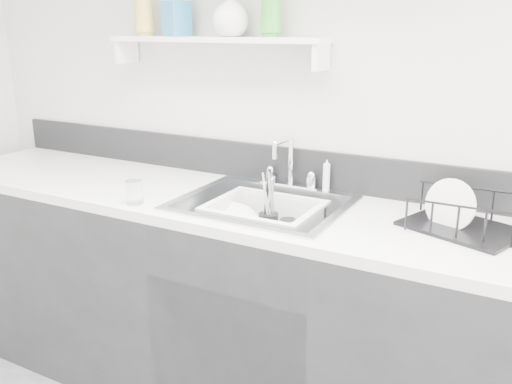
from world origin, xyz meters
The scene contains 18 objects.
counter_run centered at (0.00, 1.19, 0.46)m, with size 3.20×0.62×0.92m.
backsplash centered at (0.00, 1.49, 1.00)m, with size 3.20×0.02×0.16m, color black.
sink centered at (0.00, 1.19, 0.83)m, with size 0.64×0.52×0.20m, color silver, non-canonical shape.
faucet centered at (0.00, 1.44, 0.98)m, with size 0.26×0.18×0.23m.
side_sprayer centered at (0.16, 1.44, 0.99)m, with size 0.03×0.03×0.14m, color silver.
wall_shelf centered at (-0.35, 1.42, 1.51)m, with size 1.00×0.16×0.12m.
wash_tub centered at (0.00, 1.20, 0.83)m, with size 0.42×0.34×0.16m, color silver, non-canonical shape.
plate_stack centered at (-0.12, 1.17, 0.80)m, with size 0.28×0.28×0.11m.
utensil_cup centered at (0.00, 1.24, 0.82)m, with size 0.08×0.08×0.26m.
ladle centered at (-0.05, 1.15, 0.80)m, with size 0.26×0.09×0.08m, color silver, non-canonical shape.
tumbler_in_tub centered at (0.09, 1.23, 0.81)m, with size 0.06×0.06×0.09m, color white.
tumbler_counter centered at (-0.43, 0.96, 0.97)m, with size 0.07×0.07×0.09m, color white.
dish_rack centered at (0.72, 1.26, 0.98)m, with size 0.36×0.27×0.12m, color black, non-canonical shape.
bowl_small centered at (0.07, 1.14, 0.78)m, with size 0.10×0.10×0.03m, color white.
soap_bottle_a centered at (-0.70, 1.41, 1.65)m, with size 0.09×0.09×0.23m, color gold.
soap_bottle_b centered at (-0.53, 1.41, 1.64)m, with size 0.10×0.10×0.21m, color teal.
soap_bottle_c centered at (-0.26, 1.41, 1.63)m, with size 0.15×0.15×0.19m, color beige.
soap_bottle_d centered at (-0.08, 1.42, 1.64)m, with size 0.09×0.09×0.23m, color green.
Camera 1 is at (0.92, -0.56, 1.57)m, focal length 38.00 mm.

